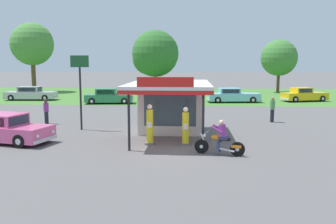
# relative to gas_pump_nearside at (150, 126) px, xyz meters

# --- Properties ---
(ground_plane) EXTENTS (300.00, 300.00, 0.00)m
(ground_plane) POSITION_rel_gas_pump_nearside_xyz_m (1.22, -1.29, -0.93)
(ground_plane) COLOR #5B5959
(grass_verge_strip) EXTENTS (120.00, 24.00, 0.01)m
(grass_verge_strip) POSITION_rel_gas_pump_nearside_xyz_m (1.22, 28.71, -0.93)
(grass_verge_strip) COLOR #477A33
(grass_verge_strip) RESTS_ON ground
(service_station_kiosk) EXTENTS (4.31, 7.29, 3.44)m
(service_station_kiosk) POSITION_rel_gas_pump_nearside_xyz_m (0.89, 3.21, 0.84)
(service_station_kiosk) COLOR beige
(service_station_kiosk) RESTS_ON ground
(gas_pump_nearside) EXTENTS (0.44, 0.44, 2.03)m
(gas_pump_nearside) POSITION_rel_gas_pump_nearside_xyz_m (0.00, 0.00, 0.00)
(gas_pump_nearside) COLOR slate
(gas_pump_nearside) RESTS_ON ground
(gas_pump_offside) EXTENTS (0.44, 0.44, 1.91)m
(gas_pump_offside) POSITION_rel_gas_pump_nearside_xyz_m (1.78, -0.00, -0.06)
(gas_pump_offside) COLOR slate
(gas_pump_offside) RESTS_ON ground
(motorcycle_with_rider) EXTENTS (2.20, 0.88, 1.58)m
(motorcycle_with_rider) POSITION_rel_gas_pump_nearside_xyz_m (3.35, -1.93, -0.28)
(motorcycle_with_rider) COLOR black
(motorcycle_with_rider) RESTS_ON ground
(featured_classic_sedan) EXTENTS (5.40, 3.06, 1.48)m
(featured_classic_sedan) POSITION_rel_gas_pump_nearside_xyz_m (-7.58, 0.09, -0.25)
(featured_classic_sedan) COLOR #E55993
(featured_classic_sedan) RESTS_ON ground
(parked_car_second_row_spare) EXTENTS (5.14, 3.05, 1.47)m
(parked_car_second_row_spare) POSITION_rel_gas_pump_nearside_xyz_m (14.07, 21.75, -0.27)
(parked_car_second_row_spare) COLOR gold
(parked_car_second_row_spare) RESTS_ON ground
(parked_car_back_row_centre_left) EXTENTS (5.03, 2.42, 1.51)m
(parked_car_back_row_centre_left) POSITION_rel_gas_pump_nearside_xyz_m (-6.19, 18.43, -0.24)
(parked_car_back_row_centre_left) COLOR #2D844C
(parked_car_back_row_centre_left) RESTS_ON ground
(parked_car_back_row_centre_right) EXTENTS (5.67, 2.25, 1.49)m
(parked_car_back_row_centre_right) POSITION_rel_gas_pump_nearside_xyz_m (-15.50, 21.35, -0.25)
(parked_car_back_row_centre_right) COLOR #B7B7BC
(parked_car_back_row_centre_right) RESTS_ON ground
(parked_car_back_row_left) EXTENTS (5.61, 2.40, 1.47)m
(parked_car_back_row_left) POSITION_rel_gas_pump_nearside_xyz_m (6.43, 20.33, -0.26)
(parked_car_back_row_left) COLOR #7AC6D1
(parked_car_back_row_left) RESTS_ON ground
(parked_car_back_row_far_left) EXTENTS (5.40, 2.29, 1.50)m
(parked_car_back_row_far_left) POSITION_rel_gas_pump_nearside_xyz_m (0.35, 19.55, -0.23)
(parked_car_back_row_far_left) COLOR #2D844C
(parked_car_back_row_far_left) RESTS_ON ground
(bystander_strolling_foreground) EXTENTS (0.36, 0.36, 1.64)m
(bystander_strolling_foreground) POSITION_rel_gas_pump_nearside_xyz_m (-7.62, 5.88, -0.05)
(bystander_strolling_foreground) COLOR black
(bystander_strolling_foreground) RESTS_ON ground
(bystander_admiring_sedan) EXTENTS (0.34, 0.34, 1.74)m
(bystander_admiring_sedan) POSITION_rel_gas_pump_nearside_xyz_m (7.66, 7.48, -0.00)
(bystander_admiring_sedan) COLOR black
(bystander_admiring_sedan) RESTS_ON ground
(tree_oak_left) EXTENTS (5.89, 5.89, 9.60)m
(tree_oak_left) POSITION_rel_gas_pump_nearside_xyz_m (-19.99, 32.78, 5.55)
(tree_oak_left) COLOR brown
(tree_oak_left) RESTS_ON ground
(tree_oak_far_left) EXTENTS (4.94, 4.94, 7.22)m
(tree_oak_far_left) POSITION_rel_gas_pump_nearside_xyz_m (14.11, 33.60, 3.81)
(tree_oak_far_left) COLOR brown
(tree_oak_far_left) RESTS_ON ground
(tree_oak_far_right) EXTENTS (6.33, 6.33, 8.49)m
(tree_oak_far_right) POSITION_rel_gas_pump_nearside_xyz_m (-2.98, 32.27, 4.22)
(tree_oak_far_right) COLOR brown
(tree_oak_far_right) RESTS_ON ground
(roadside_pole_sign) EXTENTS (1.10, 0.12, 4.50)m
(roadside_pole_sign) POSITION_rel_gas_pump_nearside_xyz_m (-4.62, 3.83, 2.16)
(roadside_pole_sign) COLOR black
(roadside_pole_sign) RESTS_ON ground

